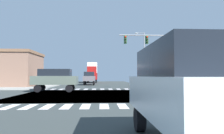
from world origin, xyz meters
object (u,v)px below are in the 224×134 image
(suv_queued_2, at_px, (186,87))
(pickup_leading_1, at_px, (89,78))
(traffic_signal_mast, at_px, (150,47))
(street_lamp, at_px, (143,54))
(box_truck_crossing_2, at_px, (92,72))
(suv_nearside_1, at_px, (55,78))

(suv_queued_2, height_order, pickup_leading_1, pickup_leading_1)
(traffic_signal_mast, distance_m, suv_queued_2, 21.79)
(street_lamp, distance_m, pickup_leading_1, 10.47)
(suv_queued_2, bearing_deg, pickup_leading_1, 96.80)
(traffic_signal_mast, relative_size, pickup_leading_1, 1.38)
(traffic_signal_mast, bearing_deg, suv_queued_2, -101.26)
(traffic_signal_mast, distance_m, box_truck_crossing_2, 26.83)
(box_truck_crossing_2, distance_m, pickup_leading_1, 12.96)
(street_lamp, height_order, box_truck_crossing_2, street_lamp)
(suv_nearside_1, bearing_deg, box_truck_crossing_2, 174.71)
(suv_queued_2, relative_size, pickup_leading_1, 0.90)
(street_lamp, height_order, pickup_leading_1, street_lamp)
(street_lamp, relative_size, box_truck_crossing_2, 1.29)
(suv_queued_2, bearing_deg, traffic_signal_mast, 78.74)
(suv_nearside_1, height_order, suv_queued_2, same)
(pickup_leading_1, bearing_deg, suv_queued_2, 96.80)
(traffic_signal_mast, bearing_deg, suv_nearside_1, -162.39)
(street_lamp, xyz_separation_m, suv_queued_2, (-5.47, -31.92, -4.06))
(box_truck_crossing_2, height_order, suv_queued_2, box_truck_crossing_2)
(pickup_leading_1, bearing_deg, street_lamp, 170.18)
(box_truck_crossing_2, xyz_separation_m, suv_queued_2, (4.00, -46.46, -1.17))
(box_truck_crossing_2, relative_size, suv_queued_2, 1.57)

